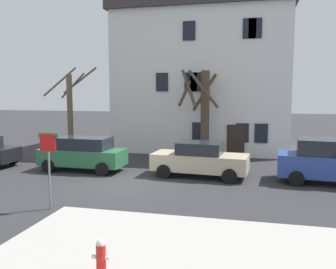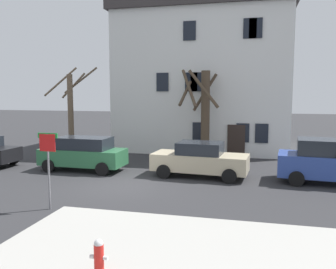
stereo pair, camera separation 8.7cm
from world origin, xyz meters
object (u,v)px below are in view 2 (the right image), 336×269
Objects in this scene: building_main at (205,68)px; street_sign_pole at (48,156)px; tree_bare_mid at (203,110)px; bicycle_leaning at (84,149)px; car_beige_sedan at (200,159)px; tree_bare_near at (71,109)px; car_green_wagon at (83,153)px; fire_hydrant at (99,255)px.

building_main is 16.93m from street_sign_pole.
tree_bare_mid is 8.39m from bicycle_leaning.
car_beige_sedan is at bearing -27.50° from bicycle_leaning.
street_sign_pole is (-3.29, -16.10, -4.06)m from building_main.
tree_bare_near is 3.40× the size of bicycle_leaning.
street_sign_pole is 11.38m from bicycle_leaning.
car_beige_sedan is 2.74× the size of bicycle_leaning.
fire_hydrant is (5.45, -10.05, -0.41)m from car_green_wagon.
street_sign_pole is (-3.93, -10.80, -1.13)m from tree_bare_mid.
tree_bare_near is 7.63× the size of fire_hydrant.
street_sign_pole reaches higher than fire_hydrant.
tree_bare_mid reaches higher than car_beige_sedan.
car_green_wagon is at bearing 118.44° from fire_hydrant.
car_green_wagon reaches higher than car_beige_sedan.
tree_bare_mid reaches higher than car_green_wagon.
car_green_wagon is 6.42m from street_sign_pole.
fire_hydrant is at bearing -62.06° from bicycle_leaning.
tree_bare_near is 10.84m from car_beige_sedan.
tree_bare_near is at bearing -148.06° from building_main.
building_main is 2.59× the size of car_beige_sedan.
car_beige_sedan is 7.64m from street_sign_pole.
tree_bare_mid is 1.23× the size of car_green_wagon.
car_green_wagon is 5.00m from bicycle_leaning.
street_sign_pole is (5.05, -10.90, -1.11)m from tree_bare_near.
fire_hydrant is at bearing -59.57° from tree_bare_near.
building_main reaches higher than car_green_wagon.
car_beige_sedan is at bearing -83.83° from tree_bare_mid.
fire_hydrant is (8.73, -14.86, -2.50)m from tree_bare_near.
tree_bare_mid is 2.04× the size of street_sign_pole.
tree_bare_mid reaches higher than fire_hydrant.
car_green_wagon is 11.44m from fire_hydrant.
building_main is 2.74× the size of car_green_wagon.
building_main reaches higher than bicycle_leaning.
building_main reaches higher than fire_hydrant.
tree_bare_mid is 14.97m from fire_hydrant.
bicycle_leaning is at bearing -19.40° from tree_bare_near.
fire_hydrant is (0.39, -20.06, -5.45)m from building_main.
bicycle_leaning is (-2.24, 4.44, -0.56)m from car_green_wagon.
car_beige_sedan is at bearing 85.68° from fire_hydrant.
fire_hydrant is 16.41m from bicycle_leaning.
street_sign_pole is (1.77, -6.10, 0.98)m from car_green_wagon.
tree_bare_mid reaches higher than street_sign_pole.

